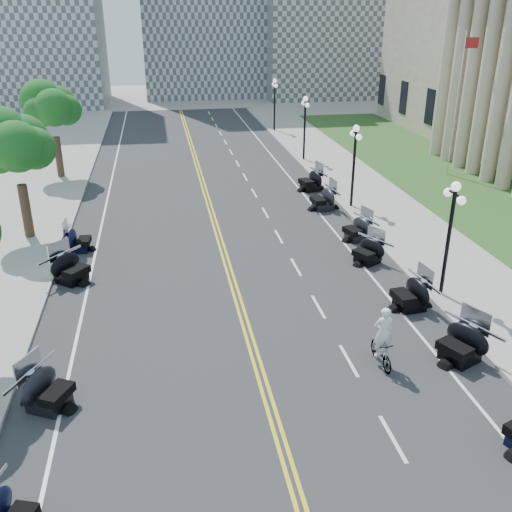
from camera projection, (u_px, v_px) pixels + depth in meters
ground at (259, 370)px, 19.51m from camera, size 160.00×160.00×0.00m
road at (224, 255)px, 28.54m from camera, size 16.00×90.00×0.01m
centerline_yellow_a at (222, 255)px, 28.52m from camera, size 0.12×90.00×0.00m
centerline_yellow_b at (227, 255)px, 28.56m from camera, size 0.12×90.00×0.00m
edge_line_north at (347, 247)px, 29.53m from camera, size 0.12×90.00×0.00m
edge_line_south at (93, 264)px, 27.55m from camera, size 0.12×90.00×0.00m
lane_dash_5 at (393, 438)px, 16.39m from camera, size 0.12×2.00×0.00m
lane_dash_6 at (349, 361)px, 20.00m from camera, size 0.12×2.00×0.00m
lane_dash_7 at (318, 307)px, 23.62m from camera, size 0.12×2.00×0.00m
lane_dash_8 at (296, 267)px, 27.23m from camera, size 0.12×2.00×0.00m
lane_dash_9 at (279, 237)px, 30.84m from camera, size 0.12×2.00×0.00m
lane_dash_10 at (265, 213)px, 34.46m from camera, size 0.12×2.00×0.00m
lane_dash_11 at (254, 193)px, 38.07m from camera, size 0.12×2.00×0.00m
lane_dash_12 at (245, 177)px, 41.68m from camera, size 0.12×2.00×0.00m
lane_dash_13 at (238, 163)px, 45.29m from camera, size 0.12×2.00×0.00m
lane_dash_14 at (231, 152)px, 48.91m from camera, size 0.12×2.00×0.00m
lane_dash_15 at (225, 142)px, 52.52m from camera, size 0.12×2.00×0.00m
lane_dash_16 at (221, 133)px, 56.13m from camera, size 0.12×2.00×0.00m
lane_dash_17 at (216, 126)px, 59.75m from camera, size 0.12×2.00×0.00m
lane_dash_18 at (212, 119)px, 63.36m from camera, size 0.12×2.00×0.00m
lane_dash_19 at (209, 113)px, 66.97m from camera, size 0.12×2.00×0.00m
sidewalk_north at (421, 241)px, 30.14m from camera, size 5.00×90.00×0.15m
sidewalk_south at (4, 269)px, 26.89m from camera, size 5.00×90.00×0.15m
lawn at (468, 191)px, 38.46m from camera, size 9.00×60.00×0.10m
distant_block_c at (336, 11)px, 77.23m from camera, size 20.00×14.00×22.00m
street_lamp_2 at (448, 241)px, 23.42m from camera, size 0.50×1.20×4.90m
street_lamp_3 at (354, 167)px, 34.26m from camera, size 0.50×1.20×4.90m
street_lamp_4 at (305, 129)px, 45.09m from camera, size 0.50×1.20×4.90m
street_lamp_5 at (275, 105)px, 55.93m from camera, size 0.50×1.20×4.90m
flagpole at (456, 106)px, 40.17m from camera, size 1.10×0.20×10.00m
tree_3 at (16, 151)px, 28.71m from camera, size 4.80×4.80×9.20m
tree_4 at (53, 112)px, 39.55m from camera, size 4.80×4.80×9.20m
motorcycle_n_5 at (462, 342)px, 19.76m from camera, size 2.84×2.84×1.50m
motorcycle_n_6 at (411, 292)px, 23.23m from camera, size 2.30×2.30×1.45m
motorcycle_n_7 at (368, 250)px, 27.46m from camera, size 2.60×2.60×1.34m
motorcycle_n_8 at (358, 228)px, 30.17m from camera, size 2.44×2.44×1.38m
motorcycle_n_9 at (323, 198)px, 34.72m from camera, size 2.37×2.37×1.51m
motorcycle_n_10 at (311, 180)px, 38.37m from camera, size 2.57×2.57×1.51m
motorcycle_s_5 at (47, 388)px, 17.43m from camera, size 2.75×2.75×1.42m
motorcycle_s_7 at (70, 267)px, 25.50m from camera, size 2.99×2.99×1.49m
motorcycle_s_8 at (78, 239)px, 28.80m from camera, size 2.00×2.00×1.32m
bicycle at (381, 352)px, 19.60m from camera, size 0.54×1.71×1.02m
cyclist_rider at (385, 315)px, 19.02m from camera, size 0.69×0.45×1.89m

